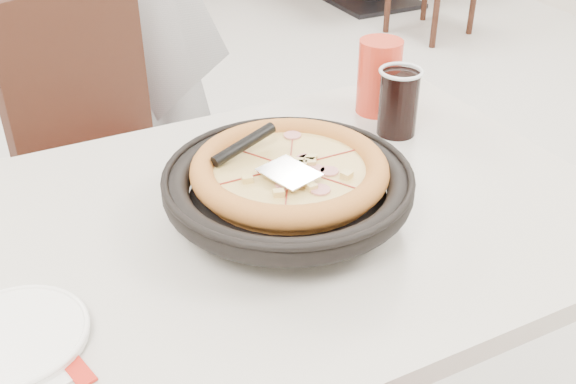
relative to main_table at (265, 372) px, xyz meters
name	(u,v)px	position (x,y,z in m)	size (l,w,h in m)	color
floor	(277,301)	(0.30, 0.56, -0.38)	(7.00, 7.00, 0.00)	silver
main_table	(265,372)	(0.00, 0.00, 0.00)	(1.20, 0.80, 0.75)	beige
chair_far	(136,183)	(-0.06, 0.65, 0.10)	(0.42, 0.42, 0.95)	black
trivet	(274,221)	(0.00, -0.05, 0.39)	(0.12, 0.12, 0.04)	black
pizza_pan	(288,196)	(0.04, -0.03, 0.42)	(0.32, 0.32, 0.01)	black
pizza	(290,178)	(0.05, 0.00, 0.44)	(0.29, 0.29, 0.02)	#C67E3A
pizza_server	(289,172)	(0.04, -0.03, 0.47)	(0.07, 0.09, 0.00)	white
side_plate	(14,337)	(-0.41, -0.12, 0.38)	(0.19, 0.19, 0.01)	white
cola_glass	(398,104)	(0.38, 0.15, 0.44)	(0.08, 0.08, 0.13)	black
red_cup	(379,77)	(0.40, 0.26, 0.45)	(0.09, 0.09, 0.16)	red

